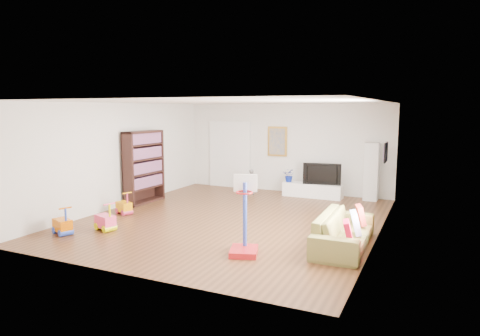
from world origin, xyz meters
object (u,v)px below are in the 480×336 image
at_px(media_console, 312,190).
at_px(sofa, 344,231).
at_px(basketball_hoop, 244,215).
at_px(bookshelf, 144,167).

xyz_separation_m(media_console, sofa, (1.73, -4.20, 0.11)).
height_order(media_console, basketball_hoop, basketball_hoop).
distance_m(bookshelf, basketball_hoop, 5.02).
bearing_deg(sofa, basketball_hoop, 125.72).
bearing_deg(media_console, bookshelf, -145.62).
distance_m(bookshelf, sofa, 5.98).
height_order(sofa, basketball_hoop, basketball_hoop).
height_order(media_console, sofa, sofa).
bearing_deg(bookshelf, sofa, -13.57).
height_order(media_console, bookshelf, bookshelf).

